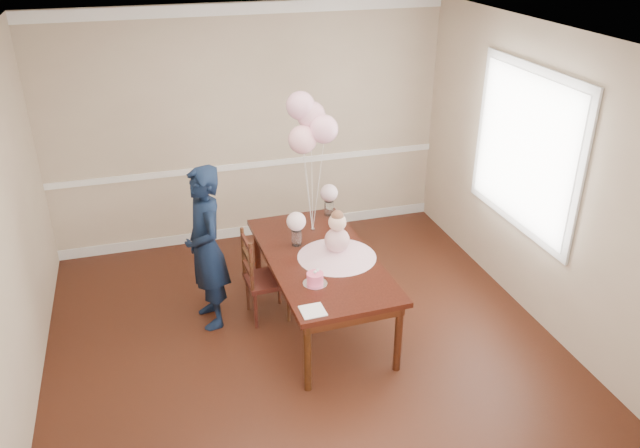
# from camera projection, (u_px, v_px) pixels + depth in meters

# --- Properties ---
(floor) EXTENTS (4.50, 5.00, 0.00)m
(floor) POSITION_uv_depth(u_px,v_px,m) (311.00, 359.00, 5.49)
(floor) COLOR black
(floor) RESTS_ON ground
(ceiling) EXTENTS (4.50, 5.00, 0.02)m
(ceiling) POSITION_uv_depth(u_px,v_px,m) (308.00, 47.00, 4.28)
(ceiling) COLOR silver
(ceiling) RESTS_ON wall_back
(wall_back) EXTENTS (4.50, 0.02, 2.70)m
(wall_back) POSITION_uv_depth(u_px,v_px,m) (249.00, 128.00, 7.02)
(wall_back) COLOR tan
(wall_back) RESTS_ON floor
(wall_right) EXTENTS (0.02, 5.00, 2.70)m
(wall_right) POSITION_uv_depth(u_px,v_px,m) (557.00, 190.00, 5.46)
(wall_right) COLOR tan
(wall_right) RESTS_ON floor
(chair_rail_trim) EXTENTS (4.50, 0.02, 0.07)m
(chair_rail_trim) POSITION_uv_depth(u_px,v_px,m) (252.00, 165.00, 7.22)
(chair_rail_trim) COLOR white
(chair_rail_trim) RESTS_ON wall_back
(crown_molding) EXTENTS (4.50, 0.02, 0.12)m
(crown_molding) POSITION_uv_depth(u_px,v_px,m) (243.00, 9.00, 6.44)
(crown_molding) COLOR white
(crown_molding) RESTS_ON wall_back
(baseboard_trim) EXTENTS (4.50, 0.02, 0.12)m
(baseboard_trim) POSITION_uv_depth(u_px,v_px,m) (255.00, 230.00, 7.59)
(baseboard_trim) COLOR silver
(baseboard_trim) RESTS_ON floor
(window_frame) EXTENTS (0.02, 1.66, 1.56)m
(window_frame) POSITION_uv_depth(u_px,v_px,m) (525.00, 150.00, 5.79)
(window_frame) COLOR silver
(window_frame) RESTS_ON wall_right
(window_blinds) EXTENTS (0.01, 1.50, 1.40)m
(window_blinds) POSITION_uv_depth(u_px,v_px,m) (524.00, 150.00, 5.79)
(window_blinds) COLOR white
(window_blinds) RESTS_ON wall_right
(dining_table_top) EXTENTS (1.01, 1.93, 0.05)m
(dining_table_top) POSITION_uv_depth(u_px,v_px,m) (320.00, 259.00, 5.69)
(dining_table_top) COLOR black
(dining_table_top) RESTS_ON table_leg_fl
(table_apron) EXTENTS (0.91, 1.83, 0.09)m
(table_apron) POSITION_uv_depth(u_px,v_px,m) (320.00, 266.00, 5.73)
(table_apron) COLOR black
(table_apron) RESTS_ON table_leg_fl
(table_leg_fl) EXTENTS (0.07, 0.07, 0.66)m
(table_leg_fl) POSITION_uv_depth(u_px,v_px,m) (308.00, 357.00, 5.00)
(table_leg_fl) COLOR black
(table_leg_fl) RESTS_ON floor
(table_leg_fr) EXTENTS (0.07, 0.07, 0.66)m
(table_leg_fr) POSITION_uv_depth(u_px,v_px,m) (398.00, 337.00, 5.23)
(table_leg_fr) COLOR black
(table_leg_fr) RESTS_ON floor
(table_leg_bl) EXTENTS (0.07, 0.07, 0.66)m
(table_leg_bl) POSITION_uv_depth(u_px,v_px,m) (258.00, 255.00, 6.48)
(table_leg_bl) COLOR black
(table_leg_bl) RESTS_ON floor
(table_leg_br) EXTENTS (0.07, 0.07, 0.66)m
(table_leg_br) POSITION_uv_depth(u_px,v_px,m) (330.00, 243.00, 6.71)
(table_leg_br) COLOR black
(table_leg_br) RESTS_ON floor
(baby_skirt) EXTENTS (0.74, 0.74, 0.09)m
(baby_skirt) POSITION_uv_depth(u_px,v_px,m) (337.00, 252.00, 5.66)
(baby_skirt) COLOR #EEAFC4
(baby_skirt) RESTS_ON dining_table_top
(baby_torso) EXTENTS (0.23, 0.23, 0.23)m
(baby_torso) POSITION_uv_depth(u_px,v_px,m) (337.00, 240.00, 5.61)
(baby_torso) COLOR pink
(baby_torso) RESTS_ON baby_skirt
(baby_head) EXTENTS (0.16, 0.16, 0.16)m
(baby_head) POSITION_uv_depth(u_px,v_px,m) (337.00, 222.00, 5.53)
(baby_head) COLOR beige
(baby_head) RESTS_ON baby_torso
(baby_hair) EXTENTS (0.11, 0.11, 0.11)m
(baby_hair) POSITION_uv_depth(u_px,v_px,m) (337.00, 216.00, 5.50)
(baby_hair) COLOR brown
(baby_hair) RESTS_ON baby_head
(cake_platter) EXTENTS (0.22, 0.22, 0.01)m
(cake_platter) POSITION_uv_depth(u_px,v_px,m) (315.00, 283.00, 5.27)
(cake_platter) COLOR silver
(cake_platter) RESTS_ON dining_table_top
(birthday_cake) EXTENTS (0.15, 0.15, 0.09)m
(birthday_cake) POSITION_uv_depth(u_px,v_px,m) (315.00, 278.00, 5.24)
(birthday_cake) COLOR #FA4F7B
(birthday_cake) RESTS_ON cake_platter
(cake_flower_a) EXTENTS (0.03, 0.03, 0.03)m
(cake_flower_a) POSITION_uv_depth(u_px,v_px,m) (315.00, 272.00, 5.22)
(cake_flower_a) COLOR white
(cake_flower_a) RESTS_ON birthday_cake
(cake_flower_b) EXTENTS (0.03, 0.03, 0.03)m
(cake_flower_b) POSITION_uv_depth(u_px,v_px,m) (318.00, 270.00, 5.24)
(cake_flower_b) COLOR white
(cake_flower_b) RESTS_ON birthday_cake
(rose_vase_near) EXTENTS (0.10, 0.10, 0.15)m
(rose_vase_near) POSITION_uv_depth(u_px,v_px,m) (296.00, 238.00, 5.85)
(rose_vase_near) COLOR silver
(rose_vase_near) RESTS_ON dining_table_top
(roses_near) EXTENTS (0.18, 0.18, 0.18)m
(roses_near) POSITION_uv_depth(u_px,v_px,m) (296.00, 221.00, 5.77)
(roses_near) COLOR #F9D1D5
(roses_near) RESTS_ON rose_vase_near
(rose_vase_far) EXTENTS (0.10, 0.10, 0.15)m
(rose_vase_far) POSITION_uv_depth(u_px,v_px,m) (329.00, 208.00, 6.44)
(rose_vase_far) COLOR white
(rose_vase_far) RESTS_ON dining_table_top
(roses_far) EXTENTS (0.18, 0.18, 0.18)m
(roses_far) POSITION_uv_depth(u_px,v_px,m) (329.00, 193.00, 6.36)
(roses_far) COLOR #F5CDDB
(roses_far) RESTS_ON rose_vase_far
(napkin) EXTENTS (0.20, 0.20, 0.01)m
(napkin) POSITION_uv_depth(u_px,v_px,m) (313.00, 311.00, 4.90)
(napkin) COLOR white
(napkin) RESTS_ON dining_table_top
(balloon_weight) EXTENTS (0.04, 0.04, 0.02)m
(balloon_weight) POSITION_uv_depth(u_px,v_px,m) (313.00, 229.00, 6.15)
(balloon_weight) COLOR silver
(balloon_weight) RESTS_ON dining_table_top
(balloon_a) EXTENTS (0.27, 0.27, 0.27)m
(balloon_a) POSITION_uv_depth(u_px,v_px,m) (302.00, 140.00, 5.70)
(balloon_a) COLOR #FFB4C2
(balloon_a) RESTS_ON balloon_ribbon_a
(balloon_b) EXTENTS (0.27, 0.27, 0.27)m
(balloon_b) POSITION_uv_depth(u_px,v_px,m) (324.00, 129.00, 5.67)
(balloon_b) COLOR #FCB2CE
(balloon_b) RESTS_ON balloon_ribbon_b
(balloon_c) EXTENTS (0.27, 0.27, 0.27)m
(balloon_c) POSITION_uv_depth(u_px,v_px,m) (311.00, 115.00, 5.73)
(balloon_c) COLOR #E4A1B8
(balloon_c) RESTS_ON balloon_ribbon_c
(balloon_d) EXTENTS (0.27, 0.27, 0.27)m
(balloon_d) POSITION_uv_depth(u_px,v_px,m) (300.00, 106.00, 5.67)
(balloon_d) COLOR #ECA7C6
(balloon_d) RESTS_ON balloon_ribbon_d
(balloon_ribbon_a) EXTENTS (0.09, 0.01, 0.79)m
(balloon_ribbon_a) POSITION_uv_depth(u_px,v_px,m) (308.00, 193.00, 5.96)
(balloon_ribbon_a) COLOR silver
(balloon_ribbon_a) RESTS_ON balloon_weight
(balloon_ribbon_b) EXTENTS (0.10, 0.05, 0.89)m
(balloon_ribbon_b) POSITION_uv_depth(u_px,v_px,m) (318.00, 188.00, 5.94)
(balloon_ribbon_b) COLOR white
(balloon_ribbon_b) RESTS_ON balloon_weight
(balloon_ribbon_c) EXTENTS (0.02, 0.09, 0.98)m
(balloon_ribbon_c) POSITION_uv_depth(u_px,v_px,m) (312.00, 181.00, 5.97)
(balloon_ribbon_c) COLOR white
(balloon_ribbon_c) RESTS_ON balloon_weight
(balloon_ribbon_d) EXTENTS (0.08, 0.10, 1.08)m
(balloon_ribbon_d) POSITION_uv_depth(u_px,v_px,m) (307.00, 177.00, 5.94)
(balloon_ribbon_d) COLOR white
(balloon_ribbon_d) RESTS_ON balloon_weight
(dining_chair_seat) EXTENTS (0.41, 0.41, 0.04)m
(dining_chair_seat) POSITION_uv_depth(u_px,v_px,m) (267.00, 280.00, 5.91)
(dining_chair_seat) COLOR #3B1410
(dining_chair_seat) RESTS_ON chair_leg_fl
(chair_leg_fl) EXTENTS (0.04, 0.04, 0.38)m
(chair_leg_fl) POSITION_uv_depth(u_px,v_px,m) (256.00, 310.00, 5.83)
(chair_leg_fl) COLOR #35130E
(chair_leg_fl) RESTS_ON floor
(chair_leg_fr) EXTENTS (0.04, 0.04, 0.38)m
(chair_leg_fr) POSITION_uv_depth(u_px,v_px,m) (289.00, 304.00, 5.92)
(chair_leg_fr) COLOR #361B0E
(chair_leg_fr) RESTS_ON floor
(chair_leg_bl) EXTENTS (0.04, 0.04, 0.38)m
(chair_leg_bl) POSITION_uv_depth(u_px,v_px,m) (248.00, 293.00, 6.10)
(chair_leg_bl) COLOR #39190F
(chair_leg_bl) RESTS_ON floor
(chair_leg_br) EXTENTS (0.04, 0.04, 0.38)m
(chair_leg_br) POSITION_uv_depth(u_px,v_px,m) (279.00, 287.00, 6.19)
(chair_leg_br) COLOR #38180F
(chair_leg_br) RESTS_ON floor
(chair_back_post_l) EXTENTS (0.04, 0.04, 0.50)m
(chair_back_post_l) POSITION_uv_depth(u_px,v_px,m) (251.00, 268.00, 5.61)
(chair_back_post_l) COLOR #371A0F
(chair_back_post_l) RESTS_ON dining_chair_seat
(chair_back_post_r) EXTENTS (0.04, 0.04, 0.50)m
(chair_back_post_r) POSITION_uv_depth(u_px,v_px,m) (243.00, 251.00, 5.88)
(chair_back_post_r) COLOR #3C1F10
(chair_back_post_r) RESTS_ON dining_chair_seat
(chair_slat_low) EXTENTS (0.04, 0.36, 0.04)m
(chair_slat_low) POSITION_uv_depth(u_px,v_px,m) (248.00, 269.00, 5.79)
(chair_slat_low) COLOR #38160F
(chair_slat_low) RESTS_ON dining_chair_seat
(chair_slat_mid) EXTENTS (0.04, 0.36, 0.04)m
(chair_slat_mid) POSITION_uv_depth(u_px,v_px,m) (247.00, 256.00, 5.73)
(chair_slat_mid) COLOR #361C0E
(chair_slat_mid) RESTS_ON dining_chair_seat
(chair_slat_top) EXTENTS (0.04, 0.36, 0.04)m
(chair_slat_top) POSITION_uv_depth(u_px,v_px,m) (246.00, 242.00, 5.66)
(chair_slat_top) COLOR #3D1810
(chair_slat_top) RESTS_ON dining_chair_seat
(woman) EXTENTS (0.47, 0.63, 1.58)m
(woman) POSITION_uv_depth(u_px,v_px,m) (206.00, 248.00, 5.67)
(woman) COLOR black
(woman) RESTS_ON floor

